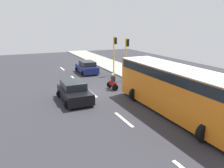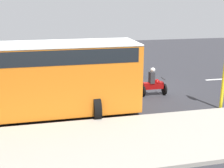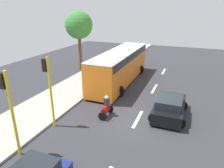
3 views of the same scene
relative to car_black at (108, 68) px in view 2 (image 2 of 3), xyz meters
name	(u,v)px [view 2 (image 2 of 3)]	position (x,y,z in m)	size (l,w,h in m)	color
ground_plane	(134,86)	(1.89, 1.20, -0.76)	(40.00, 60.00, 0.10)	#2D2D33
sidewalk	(189,134)	(8.89, 1.20, -0.64)	(4.00, 60.00, 0.15)	#9E998E
lane_stripe_north	(32,91)	(1.89, -4.80, -0.71)	(0.20, 2.40, 0.01)	white
lane_stripe_mid	(134,85)	(1.89, 1.20, -0.71)	(0.20, 2.40, 0.01)	white
lane_stripe_south	(222,79)	(1.89, 7.20, -0.71)	(0.20, 2.40, 0.01)	white
car_black	(108,68)	(0.00, 0.00, 0.00)	(2.36, 4.00, 1.52)	black
city_bus	(9,76)	(5.50, -5.42, 1.13)	(3.20, 11.00, 3.16)	orange
motorcycle	(153,84)	(4.05, 1.61, -0.07)	(0.60, 1.30, 1.53)	black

